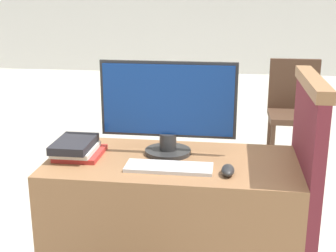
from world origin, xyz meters
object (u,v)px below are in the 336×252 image
at_px(monitor, 168,107).
at_px(mouse, 228,170).
at_px(far_chair, 294,106).
at_px(book_stack, 77,148).
at_px(keyboard, 169,167).

xyz_separation_m(monitor, mouse, (0.28, -0.22, -0.20)).
bearing_deg(far_chair, book_stack, -163.56).
bearing_deg(keyboard, far_chair, 70.50).
relative_size(keyboard, book_stack, 1.47).
bearing_deg(monitor, mouse, -38.52).
height_order(monitor, far_chair, monitor).
relative_size(monitor, far_chair, 0.68).
xyz_separation_m(keyboard, far_chair, (0.81, 2.29, -0.27)).
distance_m(keyboard, mouse, 0.25).
relative_size(keyboard, mouse, 3.41).
bearing_deg(mouse, keyboard, 173.81).
distance_m(keyboard, far_chair, 2.44).
relative_size(mouse, far_chair, 0.12).
relative_size(monitor, keyboard, 1.67).
distance_m(monitor, mouse, 0.41).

